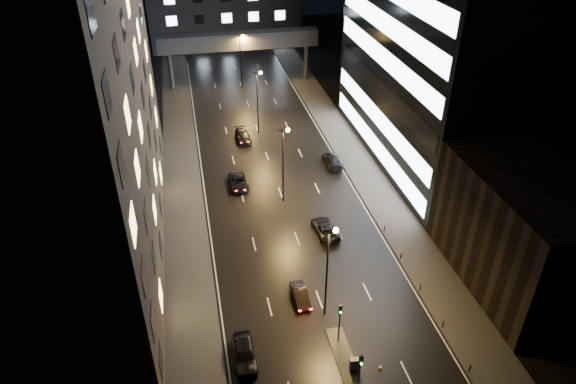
# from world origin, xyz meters

# --- Properties ---
(ground) EXTENTS (160.00, 160.00, 0.00)m
(ground) POSITION_xyz_m (0.00, 40.00, 0.00)
(ground) COLOR black
(ground) RESTS_ON ground
(sidewalk_left) EXTENTS (5.00, 110.00, 0.15)m
(sidewalk_left) POSITION_xyz_m (-12.50, 35.00, 0.07)
(sidewalk_left) COLOR #383533
(sidewalk_left) RESTS_ON ground
(sidewalk_right) EXTENTS (5.00, 110.00, 0.15)m
(sidewalk_right) POSITION_xyz_m (12.50, 35.00, 0.07)
(sidewalk_right) COLOR #383533
(sidewalk_right) RESTS_ON ground
(building_left) EXTENTS (15.00, 48.00, 40.00)m
(building_left) POSITION_xyz_m (-22.50, 24.00, 20.00)
(building_left) COLOR #2D2319
(building_left) RESTS_ON ground
(building_right_low) EXTENTS (10.00, 18.00, 12.00)m
(building_right_low) POSITION_xyz_m (20.00, 9.00, 6.00)
(building_right_low) COLOR black
(building_right_low) RESTS_ON ground
(skybridge) EXTENTS (30.00, 3.00, 10.00)m
(skybridge) POSITION_xyz_m (0.00, 70.00, 8.34)
(skybridge) COLOR #333335
(skybridge) RESTS_ON ground
(median_island) EXTENTS (1.60, 8.00, 0.15)m
(median_island) POSITION_xyz_m (0.30, 2.00, 0.07)
(median_island) COLOR #383533
(median_island) RESTS_ON ground
(traffic_signal_near) EXTENTS (0.28, 0.34, 4.40)m
(traffic_signal_near) POSITION_xyz_m (0.30, 4.49, 3.09)
(traffic_signal_near) COLOR black
(traffic_signal_near) RESTS_ON median_island
(traffic_signal_far) EXTENTS (0.28, 0.34, 4.40)m
(traffic_signal_far) POSITION_xyz_m (0.30, -1.01, 3.09)
(traffic_signal_far) COLOR black
(traffic_signal_far) RESTS_ON median_island
(bollard_row) EXTENTS (0.12, 25.12, 0.90)m
(bollard_row) POSITION_xyz_m (10.20, 6.50, 0.45)
(bollard_row) COLOR black
(bollard_row) RESTS_ON ground
(streetlight_near) EXTENTS (1.45, 0.50, 10.15)m
(streetlight_near) POSITION_xyz_m (0.16, 8.00, 6.50)
(streetlight_near) COLOR black
(streetlight_near) RESTS_ON ground
(streetlight_mid_a) EXTENTS (1.45, 0.50, 10.15)m
(streetlight_mid_a) POSITION_xyz_m (0.16, 28.00, 6.50)
(streetlight_mid_a) COLOR black
(streetlight_mid_a) RESTS_ON ground
(streetlight_mid_b) EXTENTS (1.45, 0.50, 10.15)m
(streetlight_mid_b) POSITION_xyz_m (0.16, 48.00, 6.50)
(streetlight_mid_b) COLOR black
(streetlight_mid_b) RESTS_ON ground
(streetlight_far) EXTENTS (1.45, 0.50, 10.15)m
(streetlight_far) POSITION_xyz_m (0.16, 68.00, 6.50)
(streetlight_far) COLOR black
(streetlight_far) RESTS_ON ground
(car_away_a) EXTENTS (2.06, 4.87, 1.64)m
(car_away_a) POSITION_xyz_m (-8.19, 4.26, 0.82)
(car_away_a) COLOR black
(car_away_a) RESTS_ON ground
(car_away_b) EXTENTS (1.44, 3.90, 1.28)m
(car_away_b) POSITION_xyz_m (-1.86, 10.28, 0.64)
(car_away_b) COLOR black
(car_away_b) RESTS_ON ground
(car_away_c) EXTENTS (2.49, 5.08, 1.39)m
(car_away_c) POSITION_xyz_m (-5.15, 32.50, 0.69)
(car_away_c) COLOR black
(car_away_c) RESTS_ON ground
(car_away_d) EXTENTS (2.42, 5.13, 1.44)m
(car_away_d) POSITION_xyz_m (-2.75, 45.84, 0.72)
(car_away_d) COLOR black
(car_away_d) RESTS_ON ground
(car_toward_a) EXTENTS (2.68, 5.20, 1.40)m
(car_toward_a) POSITION_xyz_m (3.40, 20.28, 0.70)
(car_toward_a) COLOR black
(car_toward_a) RESTS_ON ground
(car_toward_b) EXTENTS (2.29, 5.28, 1.51)m
(car_toward_b) POSITION_xyz_m (8.65, 35.55, 0.76)
(car_toward_b) COLOR black
(car_toward_b) RESTS_ON ground
(utility_cabinet) EXTENTS (0.86, 0.60, 1.34)m
(utility_cabinet) POSITION_xyz_m (0.70, 1.18, 0.82)
(utility_cabinet) COLOR #49494B
(utility_cabinet) RESTS_ON median_island
(cone_a) EXTENTS (0.42, 0.42, 0.48)m
(cone_a) POSITION_xyz_m (2.95, 0.84, 0.24)
(cone_a) COLOR #FE440D
(cone_a) RESTS_ON ground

